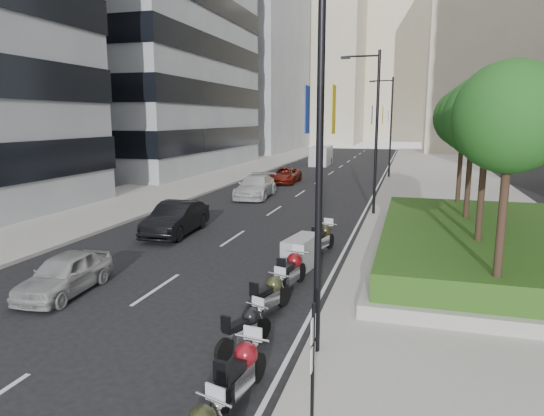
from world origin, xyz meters
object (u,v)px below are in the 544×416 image
at_px(lamp_post_1, 374,125).
at_px(car_a, 65,274).
at_px(delivery_van, 321,156).
at_px(motorcycle_6, 323,238).
at_px(lamp_post_2, 389,122).
at_px(motorcycle_4, 291,271).
at_px(motorcycle_1, 241,373).
at_px(lamp_post_0, 313,135).
at_px(car_b, 176,218).
at_px(parking_sign, 313,363).
at_px(car_c, 256,187).
at_px(car_d, 285,175).
at_px(motorcycle_3, 270,295).
at_px(motorcycle_5, 301,253).
at_px(motorcycle_2, 245,329).

xyz_separation_m(lamp_post_1, car_a, (-8.19, -15.12, -4.43)).
distance_m(car_a, delivery_van, 43.93).
height_order(lamp_post_1, motorcycle_6, lamp_post_1).
distance_m(lamp_post_2, motorcycle_4, 31.17).
bearing_deg(motorcycle_1, motorcycle_6, 9.05).
bearing_deg(lamp_post_1, motorcycle_4, -96.51).
distance_m(lamp_post_0, car_b, 13.77).
height_order(motorcycle_4, motorcycle_6, motorcycle_4).
bearing_deg(parking_sign, car_c, 110.03).
bearing_deg(lamp_post_0, car_b, 130.42).
relative_size(lamp_post_0, delivery_van, 1.70).
xyz_separation_m(lamp_post_0, car_d, (-8.20, 29.43, -4.42)).
bearing_deg(delivery_van, lamp_post_2, -54.12).
bearing_deg(motorcycle_4, motorcycle_6, 6.72).
xyz_separation_m(motorcycle_3, motorcycle_5, (-0.06, 4.30, 0.03)).
distance_m(lamp_post_1, car_a, 17.76).
height_order(motorcycle_1, motorcycle_2, motorcycle_1).
bearing_deg(car_b, motorcycle_3, -51.75).
height_order(parking_sign, car_b, parking_sign).
height_order(motorcycle_3, car_b, car_b).
xyz_separation_m(lamp_post_1, delivery_van, (-8.12, 28.81, -4.04)).
xyz_separation_m(lamp_post_0, lamp_post_1, (0.00, 17.00, 0.00)).
bearing_deg(car_c, motorcycle_2, -76.42).
bearing_deg(parking_sign, motorcycle_2, 127.22).
xyz_separation_m(parking_sign, car_c, (-8.88, 24.36, -0.69)).
relative_size(lamp_post_1, motorcycle_5, 4.32).
distance_m(motorcycle_2, car_a, 6.95).
height_order(car_a, car_b, car_b).
bearing_deg(motorcycle_2, car_a, 94.05).
xyz_separation_m(lamp_post_2, motorcycle_4, (-1.46, -30.81, -4.45)).
relative_size(motorcycle_2, delivery_van, 0.36).
bearing_deg(motorcycle_2, lamp_post_0, -64.71).
distance_m(motorcycle_4, motorcycle_5, 2.16).
xyz_separation_m(lamp_post_1, motorcycle_5, (-1.62, -10.66, -4.47)).
bearing_deg(car_c, motorcycle_3, -74.70).
height_order(lamp_post_0, car_b, lamp_post_0).
height_order(car_b, car_d, car_b).
relative_size(lamp_post_0, motorcycle_2, 4.79).
height_order(lamp_post_2, motorcycle_6, lamp_post_2).
xyz_separation_m(motorcycle_2, delivery_van, (-6.59, 45.93, 0.51)).
height_order(car_b, car_c, car_b).
distance_m(car_a, car_d, 27.55).
xyz_separation_m(motorcycle_3, car_b, (-6.92, 7.92, 0.21)).
distance_m(motorcycle_2, motorcycle_5, 6.46).
xyz_separation_m(motorcycle_3, motorcycle_6, (0.31, 6.67, 0.04)).
bearing_deg(lamp_post_0, car_d, 105.58).
xyz_separation_m(lamp_post_0, motorcycle_1, (-0.91, -2.17, -4.47)).
xyz_separation_m(motorcycle_3, car_a, (-6.63, -0.16, 0.07)).
relative_size(lamp_post_1, parking_sign, 3.60).
bearing_deg(motorcycle_6, motorcycle_2, -168.84).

